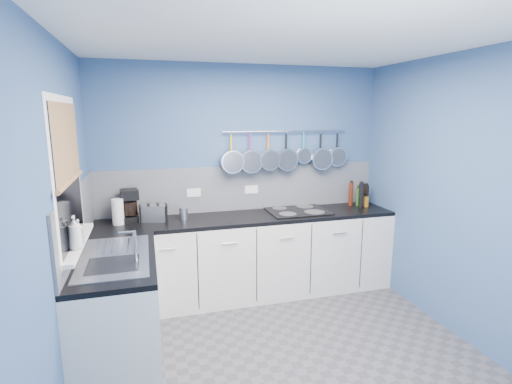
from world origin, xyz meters
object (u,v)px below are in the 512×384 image
soap_bottle_b (79,231)px  toaster (153,213)px  paper_towel (118,212)px  coffee_maker (130,206)px  soap_bottle_a (75,233)px  hob (297,210)px  canister (184,214)px

soap_bottle_b → toaster: soap_bottle_b is taller
paper_towel → coffee_maker: 0.15m
soap_bottle_a → paper_towel: soap_bottle_a is taller
soap_bottle_a → coffee_maker: (0.32, 1.22, -0.11)m
coffee_maker → toaster: size_ratio=1.26×
soap_bottle_a → paper_towel: 1.16m
toaster → soap_bottle_a: bearing=-101.3°
paper_towel → hob: bearing=0.6°
coffee_maker → hob: 1.79m
coffee_maker → toaster: 0.24m
soap_bottle_b → toaster: size_ratio=0.67×
soap_bottle_b → canister: soap_bottle_b is taller
soap_bottle_a → toaster: (0.54, 1.16, -0.19)m
soap_bottle_b → canister: bearing=49.3°
paper_towel → canister: size_ratio=1.99×
soap_bottle_a → toaster: soap_bottle_a is taller
toaster → canister: (0.30, -0.03, -0.02)m
toaster → canister: bearing=7.6°
coffee_maker → toaster: (0.22, -0.06, -0.08)m
canister → hob: (1.26, 0.02, -0.06)m
paper_towel → toaster: bearing=5.7°
soap_bottle_a → soap_bottle_b: size_ratio=1.39×
paper_towel → soap_bottle_b: bearing=-101.8°
paper_towel → hob: size_ratio=0.39×
toaster → paper_towel: bearing=-160.6°
coffee_maker → hob: coffee_maker is taller
toaster → coffee_maker: bearing=179.7°
hob → soap_bottle_b: bearing=-154.6°
soap_bottle_b → toaster: (0.54, 1.01, -0.15)m
coffee_maker → paper_towel: bearing=-148.7°
paper_towel → coffee_maker: (0.11, 0.09, 0.04)m
paper_towel → hob: paper_towel is taller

